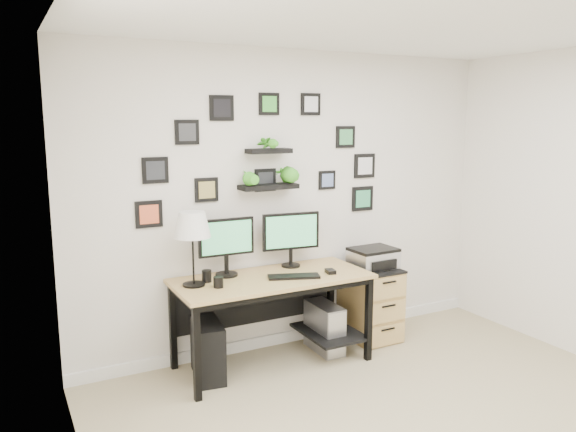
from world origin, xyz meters
TOP-DOWN VIEW (x-y plane):
  - room at (0.00, 1.98)m, footprint 4.00×4.00m
  - desk at (-0.37, 1.67)m, footprint 1.60×0.70m
  - monitor_left at (-0.72, 1.83)m, footprint 0.47×0.19m
  - monitor_right at (-0.12, 1.84)m, footprint 0.51×0.18m
  - keyboard at (-0.26, 1.52)m, footprint 0.43×0.26m
  - mouse at (0.07, 1.50)m, footprint 0.09×0.12m
  - table_lamp at (-1.05, 1.69)m, footprint 0.28×0.28m
  - mug at (-0.90, 1.56)m, footprint 0.08×0.08m
  - pen_cup at (-0.93, 1.74)m, footprint 0.07×0.07m
  - pc_tower_black at (-0.96, 1.65)m, footprint 0.26×0.48m
  - pc_tower_grey at (0.12, 1.66)m, footprint 0.20×0.43m
  - file_cabinet at (0.65, 1.72)m, footprint 0.43×0.53m
  - printer at (0.67, 1.72)m, footprint 0.41×0.34m
  - wall_decor at (-0.27, 1.93)m, footprint 2.25×0.18m

SIDE VIEW (x-z plane):
  - room at x=0.00m, z-range -1.95..2.05m
  - pc_tower_grey at x=0.12m, z-range 0.00..0.42m
  - pc_tower_black at x=-0.96m, z-range 0.00..0.45m
  - file_cabinet at x=0.65m, z-range 0.00..0.67m
  - desk at x=-0.37m, z-range 0.25..1.00m
  - keyboard at x=-0.26m, z-range 0.75..0.77m
  - printer at x=0.67m, z-range 0.67..0.85m
  - mouse at x=0.07m, z-range 0.75..0.78m
  - mug at x=-0.90m, z-range 0.75..0.83m
  - pen_cup at x=-0.93m, z-range 0.75..0.85m
  - monitor_left at x=-0.72m, z-range 0.79..1.27m
  - monitor_right at x=-0.12m, z-range 0.79..1.27m
  - table_lamp at x=-1.05m, z-range 0.92..1.50m
  - wall_decor at x=-0.27m, z-range 1.11..2.19m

